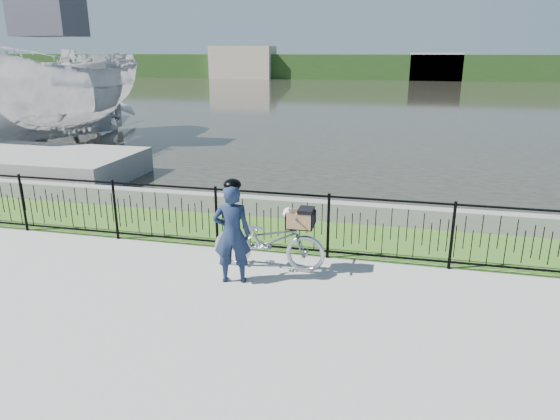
% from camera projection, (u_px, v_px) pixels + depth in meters
% --- Properties ---
extents(ground, '(120.00, 120.00, 0.00)m').
position_uv_depth(ground, '(245.00, 293.00, 7.34)').
color(ground, gray).
rests_on(ground, ground).
extents(grass_strip, '(60.00, 2.00, 0.01)m').
position_uv_depth(grass_strip, '(284.00, 233.00, 9.75)').
color(grass_strip, '#38601E').
rests_on(grass_strip, ground).
extents(water, '(120.00, 120.00, 0.00)m').
position_uv_depth(water, '(372.00, 98.00, 37.94)').
color(water, '#28271E').
rests_on(water, ground).
extents(quay_wall, '(60.00, 0.30, 0.40)m').
position_uv_depth(quay_wall, '(294.00, 209.00, 10.62)').
color(quay_wall, gray).
rests_on(quay_wall, ground).
extents(fence, '(14.00, 0.06, 1.15)m').
position_uv_depth(fence, '(271.00, 222.00, 8.65)').
color(fence, black).
rests_on(fence, ground).
extents(far_treeline, '(120.00, 6.00, 3.00)m').
position_uv_depth(far_treeline, '(385.00, 67.00, 62.52)').
color(far_treeline, '#26461B').
rests_on(far_treeline, ground).
extents(far_building_left, '(8.00, 4.00, 4.00)m').
position_uv_depth(far_building_left, '(243.00, 62.00, 64.43)').
color(far_building_left, '#B0A08D').
rests_on(far_building_left, ground).
extents(far_building_right, '(6.00, 3.00, 3.20)m').
position_uv_depth(far_building_right, '(436.00, 67.00, 59.80)').
color(far_building_right, '#B0A08D').
rests_on(far_building_right, ground).
extents(bicycle_rig, '(1.84, 0.64, 1.09)m').
position_uv_depth(bicycle_rig, '(269.00, 240.00, 8.05)').
color(bicycle_rig, '#ACB1B9').
rests_on(bicycle_rig, ground).
extents(cyclist, '(0.63, 0.49, 1.62)m').
position_uv_depth(cyclist, '(232.00, 232.00, 7.50)').
color(cyclist, '#15213B').
rests_on(cyclist, ground).
extents(boat_near, '(3.79, 9.65, 5.50)m').
position_uv_depth(boat_near, '(58.00, 92.00, 18.44)').
color(boat_near, '#BCBCBC').
rests_on(boat_near, water).
extents(boat_far, '(10.56, 13.09, 2.40)m').
position_uv_depth(boat_far, '(12.00, 105.00, 21.45)').
color(boat_far, '#BCBCBC').
rests_on(boat_far, water).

